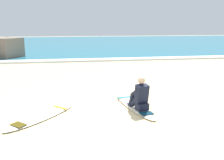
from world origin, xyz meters
TOP-DOWN VIEW (x-y plane):
  - ground_plane at (0.00, 0.00)m, footprint 80.00×80.00m
  - sea at (0.00, 22.98)m, footprint 80.00×28.00m
  - breaking_foam at (0.00, 9.28)m, footprint 80.00×0.90m
  - surfboard_main at (0.96, 0.14)m, footprint 1.01×2.61m
  - surfer_seated at (1.03, -0.27)m, footprint 0.51×0.76m
  - surfboard_spare_near at (-1.66, -0.33)m, footprint 1.94×2.12m
  - rock_outcrop_distant at (-5.77, 11.33)m, footprint 3.69×2.55m

SIDE VIEW (x-z plane):
  - ground_plane at x=0.00m, z-range 0.00..0.00m
  - surfboard_main at x=0.96m, z-range 0.00..0.07m
  - surfboard_spare_near at x=-1.66m, z-range 0.00..0.07m
  - sea at x=0.00m, z-range 0.00..0.10m
  - breaking_foam at x=0.00m, z-range 0.00..0.11m
  - surfer_seated at x=1.03m, z-range -0.04..0.91m
  - rock_outcrop_distant at x=-5.77m, z-range -0.09..1.36m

